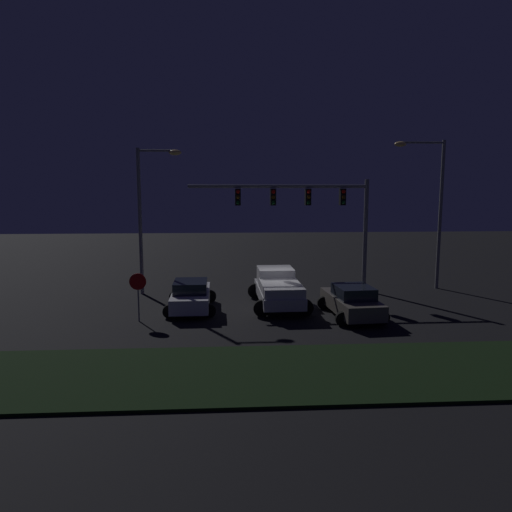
# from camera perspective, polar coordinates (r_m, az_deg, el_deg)

# --- Properties ---
(ground_plane) EXTENTS (80.00, 80.00, 0.00)m
(ground_plane) POSITION_cam_1_polar(r_m,az_deg,el_deg) (25.01, 2.56, -5.91)
(ground_plane) COLOR black
(grass_median) EXTENTS (22.42, 5.12, 0.10)m
(grass_median) POSITION_cam_1_polar(r_m,az_deg,el_deg) (16.43, 6.00, -13.41)
(grass_median) COLOR black
(grass_median) RESTS_ON ground_plane
(pickup_truck) EXTENTS (2.95, 5.44, 1.80)m
(pickup_truck) POSITION_cam_1_polar(r_m,az_deg,el_deg) (24.93, 2.58, -3.60)
(pickup_truck) COLOR #B7B7BC
(pickup_truck) RESTS_ON ground_plane
(car_sedan) EXTENTS (2.53, 4.43, 1.51)m
(car_sedan) POSITION_cam_1_polar(r_m,az_deg,el_deg) (24.26, -7.67, -4.62)
(car_sedan) COLOR silver
(car_sedan) RESTS_ON ground_plane
(car_sedan_far) EXTENTS (2.72, 4.53, 1.51)m
(car_sedan_far) POSITION_cam_1_polar(r_m,az_deg,el_deg) (23.28, 11.23, -5.25)
(car_sedan_far) COLOR #514C47
(car_sedan_far) RESTS_ON ground_plane
(traffic_signal_gantry) EXTENTS (10.32, 0.56, 6.50)m
(traffic_signal_gantry) POSITION_cam_1_polar(r_m,az_deg,el_deg) (27.93, 6.20, 5.97)
(traffic_signal_gantry) COLOR slate
(traffic_signal_gantry) RESTS_ON ground_plane
(street_lamp_left) EXTENTS (2.49, 0.44, 8.20)m
(street_lamp_left) POSITION_cam_1_polar(r_m,az_deg,el_deg) (27.80, -12.58, 6.06)
(street_lamp_left) COLOR slate
(street_lamp_left) RESTS_ON ground_plane
(street_lamp_right) EXTENTS (3.04, 0.44, 8.76)m
(street_lamp_right) POSITION_cam_1_polar(r_m,az_deg,el_deg) (30.43, 19.96, 6.60)
(street_lamp_right) COLOR slate
(street_lamp_right) RESTS_ON ground_plane
(stop_sign) EXTENTS (0.76, 0.08, 2.23)m
(stop_sign) POSITION_cam_1_polar(r_m,az_deg,el_deg) (22.47, -13.73, -3.67)
(stop_sign) COLOR slate
(stop_sign) RESTS_ON ground_plane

